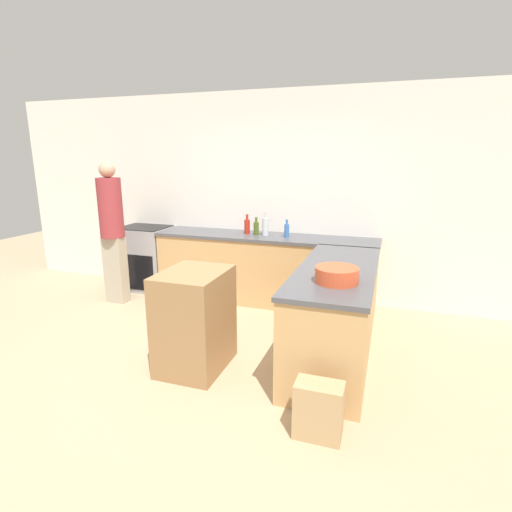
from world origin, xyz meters
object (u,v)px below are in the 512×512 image
water_bottle_blue (287,230)px  hot_sauce_bottle (247,226)px  olive_oil_bottle (256,228)px  paper_bag (319,410)px  range_oven (146,258)px  island_table (195,320)px  person_by_range (112,227)px  vinegar_bottle_clear (265,226)px  mixing_bowl (337,275)px

water_bottle_blue → hot_sauce_bottle: bearing=175.0°
olive_oil_bottle → paper_bag: size_ratio=0.57×
olive_oil_bottle → paper_bag: olive_oil_bottle is taller
range_oven → olive_oil_bottle: 1.77m
range_oven → paper_bag: bearing=-39.2°
island_table → paper_bag: 1.38m
water_bottle_blue → paper_bag: size_ratio=0.55×
person_by_range → olive_oil_bottle: bearing=20.4°
island_table → vinegar_bottle_clear: bearing=87.3°
person_by_range → vinegar_bottle_clear: bearing=19.1°
water_bottle_blue → olive_oil_bottle: bearing=177.9°
olive_oil_bottle → person_by_range: bearing=-159.6°
olive_oil_bottle → vinegar_bottle_clear: bearing=-1.2°
person_by_range → paper_bag: bearing=-30.7°
hot_sauce_bottle → water_bottle_blue: 0.55m
range_oven → island_table: size_ratio=1.00×
mixing_bowl → paper_bag: (0.01, -0.72, -0.76)m
island_table → paper_bag: (1.23, -0.59, -0.25)m
range_oven → water_bottle_blue: 2.16m
person_by_range → mixing_bowl: bearing=-19.5°
hot_sauce_bottle → water_bottle_blue: size_ratio=1.15×
range_oven → olive_oil_bottle: bearing=0.4°
hot_sauce_bottle → island_table: bearing=-84.7°
island_table → hot_sauce_bottle: 1.95m
island_table → vinegar_bottle_clear: 1.92m
island_table → mixing_bowl: 1.32m
hot_sauce_bottle → vinegar_bottle_clear: bearing=-7.7°
olive_oil_bottle → person_by_range: person_by_range is taller
paper_bag → olive_oil_bottle: bearing=117.6°
island_table → person_by_range: (-1.76, 1.19, 0.55)m
mixing_bowl → water_bottle_blue: size_ratio=1.58×
mixing_bowl → olive_oil_bottle: bearing=126.5°
range_oven → water_bottle_blue: (2.09, -0.00, 0.53)m
mixing_bowl → person_by_range: size_ratio=0.19×
range_oven → hot_sauce_bottle: (1.55, 0.04, 0.54)m
water_bottle_blue → paper_bag: bearing=-70.4°
mixing_bowl → hot_sauce_bottle: (-1.39, 1.73, 0.04)m
mixing_bowl → island_table: bearing=-173.7°
hot_sauce_bottle → olive_oil_bottle: (0.14, -0.03, -0.01)m
range_oven → person_by_range: 0.84m
hot_sauce_bottle → person_by_range: bearing=-157.0°
vinegar_bottle_clear → olive_oil_bottle: vinegar_bottle_clear is taller
island_table → vinegar_bottle_clear: (0.09, 1.83, 0.56)m
vinegar_bottle_clear → hot_sauce_bottle: (-0.26, 0.04, -0.02)m
paper_bag → water_bottle_blue: bearing=109.6°
person_by_range → hot_sauce_bottle: bearing=23.0°
range_oven → hot_sauce_bottle: size_ratio=3.55×
person_by_range → water_bottle_blue: bearing=16.4°
mixing_bowl → person_by_range: 3.16m
hot_sauce_bottle → paper_bag: hot_sauce_bottle is taller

